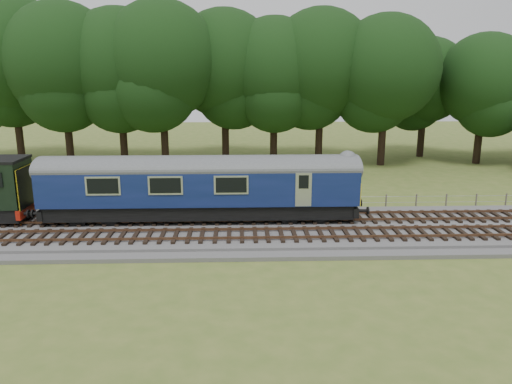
{
  "coord_description": "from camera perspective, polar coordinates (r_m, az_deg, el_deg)",
  "views": [
    {
      "loc": [
        -3.59,
        -26.73,
        8.98
      ],
      "look_at": [
        -2.64,
        1.4,
        2.0
      ],
      "focal_mm": 35.0,
      "sensor_mm": 36.0,
      "label": 1
    }
  ],
  "objects": [
    {
      "name": "ballast",
      "position": [
        28.37,
        5.44,
        -4.22
      ],
      "size": [
        70.0,
        7.0,
        0.35
      ],
      "primitive_type": "cube",
      "color": "#4C4C4F",
      "rests_on": "ground"
    },
    {
      "name": "fence",
      "position": [
        32.7,
        4.44,
        -2.06
      ],
      "size": [
        64.0,
        0.12,
        1.0
      ],
      "primitive_type": null,
      "color": "#6B6054",
      "rests_on": "ground"
    },
    {
      "name": "track_north",
      "position": [
        29.63,
        5.11,
        -2.94
      ],
      "size": [
        67.2,
        2.4,
        0.21
      ],
      "color": "black",
      "rests_on": "ballast"
    },
    {
      "name": "ground",
      "position": [
        28.43,
        5.43,
        -4.55
      ],
      "size": [
        120.0,
        120.0,
        0.0
      ],
      "primitive_type": "plane",
      "color": "#526B27",
      "rests_on": "ground"
    },
    {
      "name": "worker",
      "position": [
        31.11,
        -25.69,
        -2.05
      ],
      "size": [
        0.7,
        0.63,
        1.62
      ],
      "primitive_type": "imported",
      "rotation": [
        0.0,
        0.0,
        0.52
      ],
      "color": "#F75C0D",
      "rests_on": "ballast"
    },
    {
      "name": "dmu_railcar",
      "position": [
        28.93,
        -6.36,
        1.11
      ],
      "size": [
        18.05,
        2.86,
        3.88
      ],
      "color": "black",
      "rests_on": "ground"
    },
    {
      "name": "tree_line",
      "position": [
        49.68,
        2.24,
        3.5
      ],
      "size": [
        70.0,
        8.0,
        18.0
      ],
      "primitive_type": null,
      "color": "black",
      "rests_on": "ground"
    },
    {
      "name": "track_south",
      "position": [
        26.79,
        5.88,
        -4.79
      ],
      "size": [
        67.2,
        2.4,
        0.21
      ],
      "color": "black",
      "rests_on": "ballast"
    }
  ]
}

